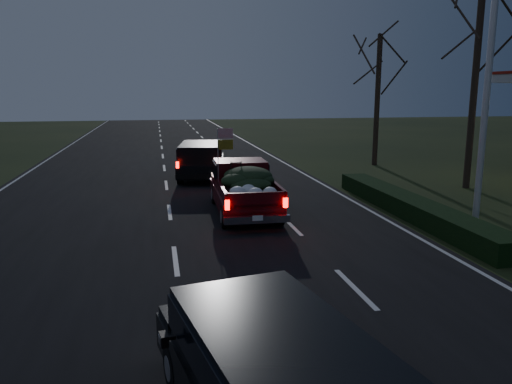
{
  "coord_description": "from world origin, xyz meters",
  "views": [
    {
      "loc": [
        -0.33,
        -11.67,
        4.06
      ],
      "look_at": [
        2.31,
        1.6,
        1.3
      ],
      "focal_mm": 35.0,
      "sensor_mm": 36.0,
      "label": 1
    }
  ],
  "objects": [
    {
      "name": "ground",
      "position": [
        0.0,
        0.0,
        0.0
      ],
      "size": [
        120.0,
        120.0,
        0.0
      ],
      "primitive_type": "plane",
      "color": "black",
      "rests_on": "ground"
    },
    {
      "name": "pickup_truck",
      "position": [
        2.46,
        4.45,
        0.96
      ],
      "size": [
        2.0,
        4.92,
        2.55
      ],
      "rotation": [
        0.0,
        0.0,
        -0.03
      ],
      "color": "#3F080E",
      "rests_on": "ground"
    },
    {
      "name": "light_pole",
      "position": [
        9.5,
        2.0,
        5.48
      ],
      "size": [
        0.5,
        0.9,
        9.16
      ],
      "color": "silver",
      "rests_on": "ground"
    },
    {
      "name": "lead_suv",
      "position": [
        1.68,
        11.45,
        1.02
      ],
      "size": [
        2.62,
        4.94,
        1.35
      ],
      "rotation": [
        0.0,
        0.0,
        -0.15
      ],
      "color": "black",
      "rests_on": "ground"
    },
    {
      "name": "bare_tree_mid",
      "position": [
        12.5,
        7.0,
        6.35
      ],
      "size": [
        3.6,
        3.6,
        8.5
      ],
      "color": "black",
      "rests_on": "ground"
    },
    {
      "name": "bare_tree_far",
      "position": [
        11.5,
        14.0,
        5.23
      ],
      "size": [
        3.6,
        3.6,
        7.0
      ],
      "color": "black",
      "rests_on": "ground"
    },
    {
      "name": "rear_suv",
      "position": [
        0.87,
        -6.66,
        0.93
      ],
      "size": [
        2.57,
        4.54,
        1.23
      ],
      "rotation": [
        0.0,
        0.0,
        0.19
      ],
      "color": "black",
      "rests_on": "ground"
    },
    {
      "name": "hedge_row",
      "position": [
        7.8,
        3.0,
        0.3
      ],
      "size": [
        1.0,
        10.0,
        0.6
      ],
      "primitive_type": "cube",
      "color": "black",
      "rests_on": "ground"
    },
    {
      "name": "road_asphalt",
      "position": [
        0.0,
        0.0,
        0.01
      ],
      "size": [
        14.0,
        120.0,
        0.02
      ],
      "primitive_type": "cube",
      "color": "black",
      "rests_on": "ground"
    }
  ]
}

